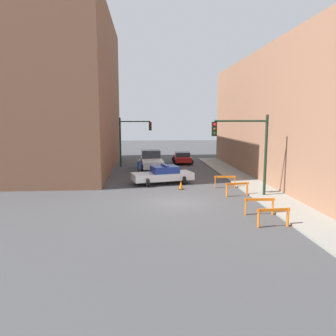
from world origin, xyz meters
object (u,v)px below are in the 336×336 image
(traffic_light_near, at_px, (248,143))
(barrier_back, at_px, (237,187))
(traffic_cone, at_px, (181,185))
(pedestrian_crossing, at_px, (139,168))
(white_truck, at_px, (151,161))
(barrier_front, at_px, (273,214))
(barrier_corner, at_px, (225,180))
(barrier_mid, at_px, (259,203))
(traffic_light_far, at_px, (131,135))
(police_car, at_px, (163,175))
(parked_car_near, at_px, (182,157))

(traffic_light_near, xyz_separation_m, barrier_back, (-0.57, 0.24, -2.91))
(traffic_cone, bearing_deg, pedestrian_crossing, 122.86)
(pedestrian_crossing, height_order, traffic_cone, pedestrian_crossing)
(pedestrian_crossing, distance_m, traffic_cone, 5.64)
(white_truck, xyz_separation_m, barrier_front, (5.22, -18.39, -0.29))
(traffic_light_near, xyz_separation_m, barrier_corner, (-0.71, 2.89, -2.91))
(barrier_mid, bearing_deg, barrier_front, -91.29)
(traffic_light_near, distance_m, traffic_light_far, 16.79)
(police_car, bearing_deg, traffic_cone, -166.05)
(traffic_light_near, xyz_separation_m, traffic_light_far, (-8.03, 14.74, -0.13))
(white_truck, xyz_separation_m, barrier_mid, (5.27, -16.38, -0.29))
(traffic_light_far, relative_size, barrier_mid, 3.25)
(white_truck, xyz_separation_m, pedestrian_crossing, (-1.17, -4.99, -0.04))
(police_car, bearing_deg, barrier_corner, -127.65)
(pedestrian_crossing, bearing_deg, barrier_corner, -72.77)
(white_truck, height_order, traffic_cone, white_truck)
(barrier_mid, height_order, barrier_back, same)
(police_car, height_order, parked_car_near, police_car)
(traffic_light_far, height_order, barrier_corner, traffic_light_far)
(pedestrian_crossing, relative_size, barrier_back, 1.04)
(traffic_light_near, height_order, barrier_back, traffic_light_near)
(white_truck, height_order, pedestrian_crossing, white_truck)
(parked_car_near, bearing_deg, traffic_light_far, -158.94)
(traffic_light_far, bearing_deg, traffic_cone, -71.62)
(white_truck, distance_m, barrier_corner, 10.78)
(police_car, distance_m, barrier_back, 6.51)
(white_truck, bearing_deg, barrier_front, -77.10)
(parked_car_near, height_order, barrier_corner, parked_car_near)
(pedestrian_crossing, xyz_separation_m, barrier_corner, (6.35, -4.47, -0.24))
(barrier_back, bearing_deg, parked_car_near, 95.68)
(police_car, xyz_separation_m, pedestrian_crossing, (-1.88, 2.52, 0.14))
(traffic_light_far, distance_m, pedestrian_crossing, 7.87)
(traffic_light_near, relative_size, barrier_mid, 3.25)
(police_car, relative_size, barrier_corner, 3.13)
(traffic_light_near, bearing_deg, pedestrian_crossing, 133.80)
(police_car, height_order, pedestrian_crossing, pedestrian_crossing)
(pedestrian_crossing, height_order, barrier_front, pedestrian_crossing)
(police_car, bearing_deg, white_truck, -8.76)
(traffic_light_far, bearing_deg, barrier_back, -62.77)
(pedestrian_crossing, bearing_deg, traffic_light_near, -83.82)
(white_truck, relative_size, traffic_cone, 8.38)
(barrier_front, xyz_separation_m, barrier_back, (0.09, 6.28, 0.00))
(police_car, distance_m, white_truck, 7.55)
(barrier_back, bearing_deg, police_car, 135.08)
(parked_car_near, distance_m, traffic_cone, 14.26)
(traffic_light_near, bearing_deg, barrier_corner, 103.81)
(pedestrian_crossing, distance_m, barrier_mid, 13.09)
(traffic_light_far, relative_size, police_car, 1.04)
(traffic_light_near, bearing_deg, traffic_cone, 146.62)
(police_car, xyz_separation_m, barrier_mid, (4.56, -8.87, -0.11))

